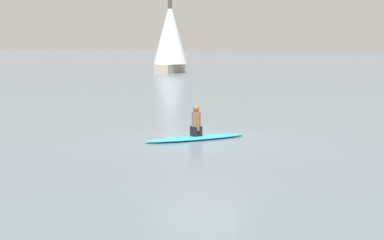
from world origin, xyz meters
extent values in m
plane|color=slate|center=(0.00, 0.00, 0.00)|extent=(400.00, 400.00, 0.00)
ellipsoid|color=#339EC6|center=(-0.16, -0.27, 0.06)|extent=(3.02, 2.55, 0.13)
cube|color=black|center=(-0.16, -0.27, 0.28)|extent=(0.41, 0.40, 0.30)
cylinder|color=brown|center=(-0.16, -0.27, 0.65)|extent=(0.39, 0.39, 0.50)
sphere|color=brown|center=(-0.16, -0.27, 0.99)|extent=(0.20, 0.20, 0.20)
cylinder|color=brown|center=(-0.26, -0.40, 0.59)|extent=(0.11, 0.11, 0.54)
cylinder|color=brown|center=(-0.05, -0.14, 0.59)|extent=(0.11, 0.11, 0.54)
cube|color=#B2A893|center=(-32.65, -20.70, 0.46)|extent=(5.29, 2.31, 0.92)
cylinder|color=#4C4238|center=(-32.65, -20.70, 4.57)|extent=(0.41, 0.41, 7.30)
cone|color=white|center=(-32.65, -20.70, 4.13)|extent=(4.09, 4.09, 6.42)
camera|label=1|loc=(13.73, 7.14, 2.97)|focal=47.71mm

